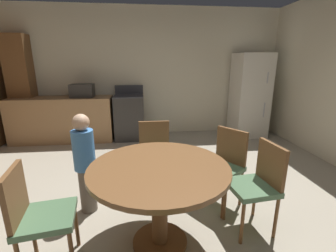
{
  "coord_description": "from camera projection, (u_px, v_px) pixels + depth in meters",
  "views": [
    {
      "loc": [
        -0.11,
        -2.08,
        1.59
      ],
      "look_at": [
        0.2,
        0.75,
        0.79
      ],
      "focal_mm": 24.65,
      "sensor_mm": 36.0,
      "label": 1
    }
  ],
  "objects": [
    {
      "name": "ground_plane",
      "position": [
        157.0,
        218.0,
        2.43
      ],
      "size": [
        14.0,
        14.0,
        0.0
      ],
      "primitive_type": "plane",
      "color": "#A89E89"
    },
    {
      "name": "wall_back",
      "position": [
        147.0,
        73.0,
        5.05
      ],
      "size": [
        6.07,
        0.12,
        2.7
      ],
      "primitive_type": "cube",
      "color": "beige",
      "rests_on": "ground"
    },
    {
      "name": "kitchen_counter",
      "position": [
        63.0,
        119.0,
        4.72
      ],
      "size": [
        1.99,
        0.6,
        0.9
      ],
      "primitive_type": "cube",
      "color": "#9E754C",
      "rests_on": "ground"
    },
    {
      "name": "pantry_column",
      "position": [
        23.0,
        89.0,
        4.65
      ],
      "size": [
        0.44,
        0.36,
        2.1
      ],
      "primitive_type": "cube",
      "color": "brown",
      "rests_on": "ground"
    },
    {
      "name": "oven_range",
      "position": [
        130.0,
        117.0,
        4.86
      ],
      "size": [
        0.6,
        0.6,
        1.1
      ],
      "color": "#2D2B28",
      "rests_on": "ground"
    },
    {
      "name": "refrigerator",
      "position": [
        249.0,
        96.0,
        4.97
      ],
      "size": [
        0.68,
        0.68,
        1.76
      ],
      "color": "silver",
      "rests_on": "ground"
    },
    {
      "name": "microwave",
      "position": [
        82.0,
        91.0,
        4.61
      ],
      "size": [
        0.44,
        0.32,
        0.26
      ],
      "primitive_type": "cube",
      "color": "#2D2B28",
      "rests_on": "kitchen_counter"
    },
    {
      "name": "dining_table",
      "position": [
        159.0,
        183.0,
        1.94
      ],
      "size": [
        1.17,
        1.17,
        0.76
      ],
      "color": "brown",
      "rests_on": "ground"
    },
    {
      "name": "chair_west",
      "position": [
        36.0,
        213.0,
        1.72
      ],
      "size": [
        0.46,
        0.46,
        0.87
      ],
      "rotation": [
        0.0,
        0.0,
        6.45
      ],
      "color": "brown",
      "rests_on": "ground"
    },
    {
      "name": "chair_northeast",
      "position": [
        224.0,
        163.0,
        2.57
      ],
      "size": [
        0.56,
        0.56,
        0.87
      ],
      "rotation": [
        0.0,
        0.0,
        3.76
      ],
      "color": "brown",
      "rests_on": "ground"
    },
    {
      "name": "chair_north",
      "position": [
        155.0,
        152.0,
        2.87
      ],
      "size": [
        0.4,
        0.4,
        0.87
      ],
      "rotation": [
        0.0,
        0.0,
        4.7
      ],
      "color": "brown",
      "rests_on": "ground"
    },
    {
      "name": "chair_east",
      "position": [
        258.0,
        182.0,
        2.17
      ],
      "size": [
        0.44,
        0.44,
        0.87
      ],
      "rotation": [
        0.0,
        0.0,
        3.25
      ],
      "color": "brown",
      "rests_on": "ground"
    },
    {
      "name": "person_child",
      "position": [
        85.0,
        162.0,
        2.41
      ],
      "size": [
        0.31,
        0.31,
        1.09
      ],
      "rotation": [
        0.0,
        0.0,
        5.63
      ],
      "color": "#665B51",
      "rests_on": "ground"
    }
  ]
}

